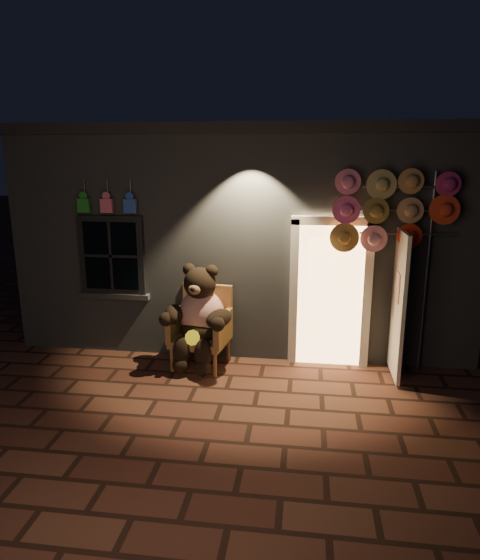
# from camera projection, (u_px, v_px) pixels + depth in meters

# --- Properties ---
(ground) EXTENTS (60.00, 60.00, 0.00)m
(ground) POSITION_uv_depth(u_px,v_px,m) (221.00, 404.00, 6.22)
(ground) COLOR brown
(ground) RESTS_ON ground
(shop_building) EXTENTS (7.30, 5.95, 3.51)m
(shop_building) POSITION_uv_depth(u_px,v_px,m) (255.00, 223.00, 9.63)
(shop_building) COLOR slate
(shop_building) RESTS_ON ground
(wicker_armchair) EXTENTS (0.89, 0.83, 1.16)m
(wicker_armchair) POSITION_uv_depth(u_px,v_px,m) (203.00, 326.00, 7.30)
(wicker_armchair) COLOR #965D3A
(wicker_armchair) RESTS_ON ground
(teddy_bear) EXTENTS (1.07, 0.90, 1.49)m
(teddy_bear) POSITION_uv_depth(u_px,v_px,m) (199.00, 317.00, 7.11)
(teddy_bear) COLOR red
(teddy_bear) RESTS_ON ground
(hat_rack) EXTENTS (1.63, 0.22, 2.84)m
(hat_rack) POSITION_uv_depth(u_px,v_px,m) (391.00, 211.00, 6.61)
(hat_rack) COLOR #59595E
(hat_rack) RESTS_ON ground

